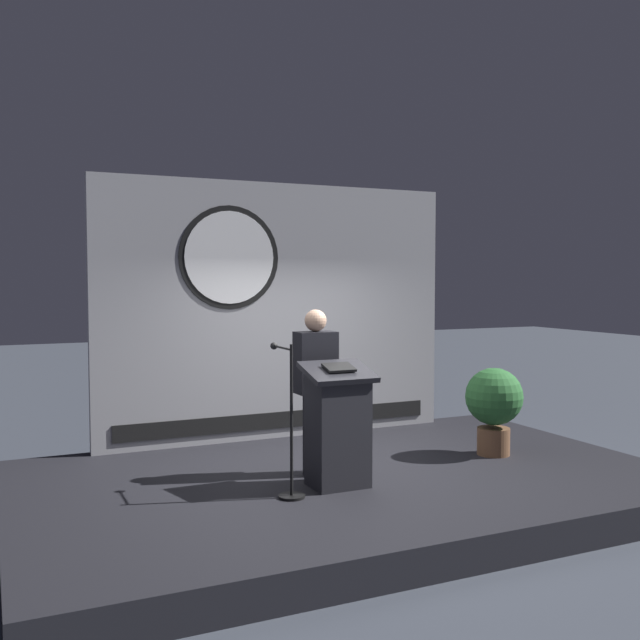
# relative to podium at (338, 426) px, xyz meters

# --- Properties ---
(ground_plane) EXTENTS (40.00, 40.00, 0.00)m
(ground_plane) POSITION_rel_podium_xyz_m (0.28, 0.35, -0.87)
(ground_plane) COLOR #383D47
(stage_platform) EXTENTS (6.40, 4.00, 0.30)m
(stage_platform) POSITION_rel_podium_xyz_m (0.28, 0.35, -0.72)
(stage_platform) COLOR black
(stage_platform) RESTS_ON ground
(banner_display) EXTENTS (4.48, 0.12, 3.10)m
(banner_display) POSITION_rel_podium_xyz_m (0.26, 2.20, 0.99)
(banner_display) COLOR #9E9EA3
(banner_display) RESTS_ON stage_platform
(podium) EXTENTS (0.64, 0.50, 1.17)m
(podium) POSITION_rel_podium_xyz_m (0.00, 0.00, 0.00)
(podium) COLOR #26262B
(podium) RESTS_ON stage_platform
(speaker_person) EXTENTS (0.40, 0.26, 1.65)m
(speaker_person) POSITION_rel_podium_xyz_m (-0.01, 0.48, 0.27)
(speaker_person) COLOR black
(speaker_person) RESTS_ON stage_platform
(microphone_stand) EXTENTS (0.24, 0.58, 1.37)m
(microphone_stand) POSITION_rel_podium_xyz_m (-0.53, -0.09, -0.08)
(microphone_stand) COLOR black
(microphone_stand) RESTS_ON stage_platform
(potted_plant) EXTENTS (0.63, 0.63, 0.97)m
(potted_plant) POSITION_rel_podium_xyz_m (2.10, 0.36, 0.02)
(potted_plant) COLOR brown
(potted_plant) RESTS_ON stage_platform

